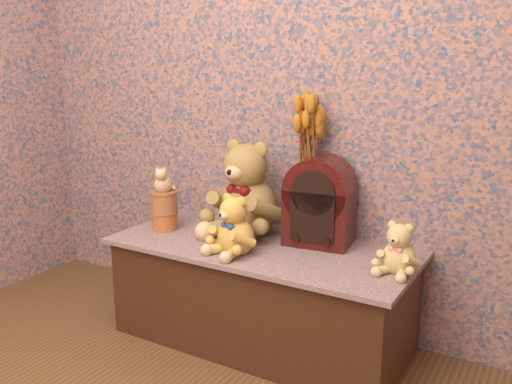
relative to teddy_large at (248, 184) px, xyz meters
The scene contains 10 objects.
display_shelf 0.48m from the teddy_large, 39.36° to the right, with size 1.30×0.59×0.45m, color navy.
teddy_large is the anchor object (origin of this frame).
teddy_medium 0.29m from the teddy_large, 69.40° to the right, with size 0.21×0.24×0.26m, color #B78F33, non-canonical shape.
teddy_small 0.75m from the teddy_large, ahead, with size 0.16×0.20×0.21m, color tan, non-canonical shape.
cathedral_radio 0.34m from the teddy_large, ahead, with size 0.27×0.20×0.38m, color black, non-canonical shape.
ceramic_vase 0.30m from the teddy_large, 16.29° to the left, with size 0.12×0.12×0.20m, color tan.
dried_stalks 0.33m from the teddy_large, 16.29° to the left, with size 0.22×0.22×0.42m, color #B56A1D, non-canonical shape.
biscuit_tin_lower 0.43m from the teddy_large, 157.02° to the right, with size 0.12×0.12×0.09m, color #C98A3B.
biscuit_tin_upper 0.40m from the teddy_large, 157.02° to the right, with size 0.12×0.12×0.09m, color tan.
cat_figurine 0.39m from the teddy_large, 157.02° to the right, with size 0.09×0.10×0.13m, color silver, non-canonical shape.
Camera 1 is at (1.10, -0.70, 1.21)m, focal length 38.49 mm.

